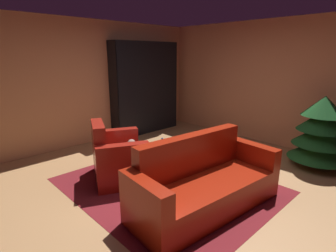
% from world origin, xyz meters
% --- Properties ---
extents(ground_plane, '(6.74, 6.74, 0.00)m').
position_xyz_m(ground_plane, '(0.00, 0.00, 0.00)').
color(ground_plane, '#A7784B').
extents(wall_back, '(5.57, 0.06, 2.59)m').
position_xyz_m(wall_back, '(0.00, 2.84, 1.29)').
color(wall_back, tan).
rests_on(wall_back, ground).
extents(wall_left, '(0.06, 5.74, 2.59)m').
position_xyz_m(wall_left, '(-2.76, 0.00, 1.29)').
color(wall_left, tan).
rests_on(wall_left, ground).
extents(area_rug, '(2.91, 2.43, 0.01)m').
position_xyz_m(area_rug, '(-0.08, -0.18, 0.00)').
color(area_rug, maroon).
rests_on(area_rug, ground).
extents(bookshelf_unit, '(0.33, 1.82, 2.18)m').
position_xyz_m(bookshelf_unit, '(-2.52, 1.55, 1.10)').
color(bookshelf_unit, black).
rests_on(bookshelf_unit, ground).
extents(armchair_red, '(1.19, 1.09, 0.91)m').
position_xyz_m(armchair_red, '(-0.80, -0.56, 0.32)').
color(armchair_red, maroon).
rests_on(armchair_red, ground).
extents(couch_red, '(0.97, 2.08, 0.90)m').
position_xyz_m(couch_red, '(0.64, -0.23, 0.30)').
color(couch_red, maroon).
rests_on(couch_red, ground).
extents(coffee_table, '(0.76, 0.76, 0.47)m').
position_xyz_m(coffee_table, '(-0.01, -0.26, 0.43)').
color(coffee_table, black).
rests_on(coffee_table, ground).
extents(book_stack_on_table, '(0.19, 0.18, 0.10)m').
position_xyz_m(book_stack_on_table, '(0.03, -0.29, 0.52)').
color(book_stack_on_table, '#448443').
rests_on(book_stack_on_table, coffee_table).
extents(bottle_on_table, '(0.07, 0.07, 0.24)m').
position_xyz_m(bottle_on_table, '(-0.20, -0.16, 0.56)').
color(bottle_on_table, navy).
rests_on(bottle_on_table, coffee_table).
extents(decorated_tree, '(0.96, 0.96, 1.23)m').
position_xyz_m(decorated_tree, '(1.20, 2.18, 0.62)').
color(decorated_tree, brown).
rests_on(decorated_tree, ground).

